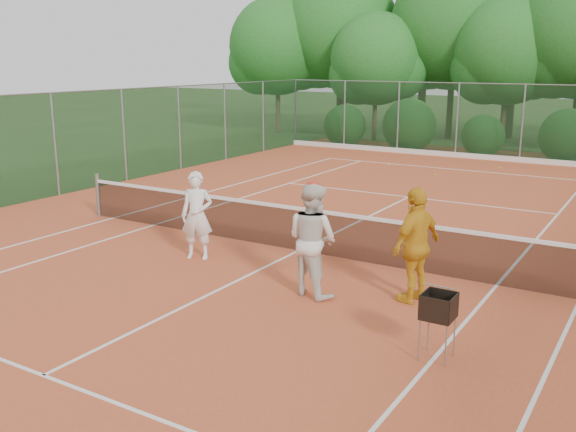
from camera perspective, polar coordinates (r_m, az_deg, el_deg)
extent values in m
plane|color=#274719|center=(13.53, 0.86, -3.23)|extent=(120.00, 120.00, 0.00)
cube|color=#C7552D|center=(13.52, 0.86, -3.19)|extent=(18.00, 36.00, 0.02)
cylinder|color=gray|center=(17.09, -16.53, 1.77)|extent=(0.10, 0.10, 1.10)
cube|color=black|center=(13.39, 0.87, -1.27)|extent=(11.87, 0.03, 0.86)
cube|color=white|center=(13.28, 0.88, 0.67)|extent=(11.87, 0.04, 0.07)
imported|color=white|center=(12.98, -8.09, 0.05)|extent=(0.76, 0.64, 1.77)
imported|color=silver|center=(10.84, 2.18, -2.09)|extent=(1.10, 0.95, 1.95)
ellipsoid|color=red|center=(10.62, 2.22, 2.77)|extent=(0.22, 0.22, 0.14)
imported|color=gold|center=(10.73, 11.32, -2.56)|extent=(0.77, 1.22, 1.94)
cylinder|color=gray|center=(8.87, 11.57, -10.76)|extent=(0.02, 0.02, 0.59)
cylinder|color=gray|center=(9.09, 14.55, -10.32)|extent=(0.02, 0.02, 0.59)
cube|color=black|center=(8.80, 13.25, -7.78)|extent=(0.41, 0.41, 0.34)
sphere|color=#BFCE30|center=(24.61, 8.96, 4.48)|extent=(0.07, 0.07, 0.07)
sphere|color=#CAE234|center=(24.98, 18.29, 4.09)|extent=(0.07, 0.07, 0.07)
sphere|color=#B5CC2F|center=(22.87, 12.95, 3.59)|extent=(0.07, 0.07, 0.07)
cube|color=white|center=(24.27, 15.34, 3.95)|extent=(11.03, 0.06, 0.01)
cube|color=white|center=(16.88, -15.38, -0.20)|extent=(0.06, 23.77, 0.01)
cube|color=white|center=(15.93, -11.97, -0.83)|extent=(0.06, 23.77, 0.01)
cube|color=white|center=(12.07, 18.00, -5.95)|extent=(0.06, 23.77, 0.01)
cube|color=white|center=(19.14, 10.67, 1.67)|extent=(8.23, 0.06, 0.01)
cube|color=white|center=(9.01, -20.93, -13.09)|extent=(8.23, 0.06, 0.01)
cube|color=white|center=(13.52, 0.86, -3.14)|extent=(0.06, 12.80, 0.01)
cube|color=#19381E|center=(27.06, 17.43, 7.99)|extent=(18.00, 0.02, 3.00)
cylinder|color=gray|center=(30.53, 0.67, 9.20)|extent=(0.07, 0.07, 3.00)
cylinder|color=gray|center=(30.53, 0.67, 9.20)|extent=(0.07, 0.07, 3.00)
cylinder|color=brown|center=(35.73, -0.90, 10.43)|extent=(0.26, 0.26, 3.75)
sphere|color=#236321|center=(35.68, -0.91, 14.89)|extent=(5.25, 5.25, 5.25)
cylinder|color=brown|center=(35.53, 4.59, 10.90)|extent=(0.30, 0.30, 4.40)
sphere|color=#236321|center=(35.52, 4.69, 16.15)|extent=(6.16, 6.16, 6.16)
cylinder|color=brown|center=(32.48, 7.73, 9.49)|extent=(0.22, 0.22, 3.20)
sphere|color=#236321|center=(32.40, 7.87, 13.67)|extent=(4.48, 4.48, 4.48)
cylinder|color=brown|center=(33.73, 14.27, 10.46)|extent=(0.31, 0.31, 4.50)
sphere|color=#236321|center=(33.72, 14.61, 16.11)|extent=(6.30, 6.30, 6.30)
cylinder|color=brown|center=(31.52, 18.64, 9.05)|extent=(0.24, 0.24, 3.50)
sphere|color=#236321|center=(31.45, 19.01, 13.75)|extent=(4.90, 4.90, 4.90)
cone|color=brown|center=(37.14, 5.10, 17.65)|extent=(0.44, 0.44, 13.00)
cone|color=brown|center=(34.20, 12.11, 16.07)|extent=(0.44, 0.44, 11.00)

